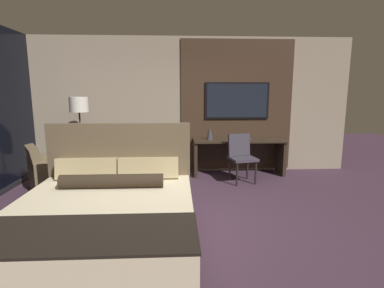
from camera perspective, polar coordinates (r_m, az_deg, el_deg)
The scene contains 10 objects.
ground_plane at distance 4.10m, azimuth -2.11°, elevation -14.54°, with size 16.00×16.00×0.00m, color #3D2838.
wall_back_tv_panel at distance 6.33m, azimuth -1.02°, elevation 7.29°, with size 7.20×0.09×2.80m.
bed at distance 3.50m, azimuth -16.24°, elevation -13.56°, with size 1.94×2.18×1.27m.
desk at distance 6.26m, azimuth 8.75°, elevation -1.17°, with size 1.84×0.57×0.73m.
tv at distance 6.37m, azimuth 8.56°, elevation 8.17°, with size 1.34×0.04×0.75m.
desk_chair at distance 5.73m, azimuth 9.31°, elevation -1.77°, with size 0.54×0.54×0.90m.
armchair_by_window at distance 5.77m, azimuth -24.47°, elevation -5.25°, with size 1.17×1.19×0.81m.
floor_lamp at distance 6.02m, azimuth -20.69°, elevation 5.88°, with size 0.34×0.34×1.60m.
vase_tall at distance 6.12m, azimuth 3.40°, elevation 2.19°, with size 0.13×0.13×0.28m.
book at distance 6.21m, azimuth 10.29°, elevation 0.99°, with size 0.25×0.19×0.03m.
Camera 1 is at (-0.04, -3.72, 1.70)m, focal length 28.00 mm.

